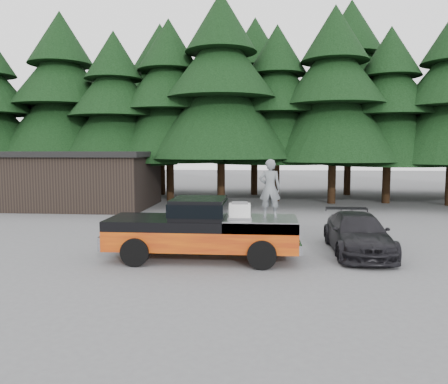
# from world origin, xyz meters

# --- Properties ---
(ground) EXTENTS (120.00, 120.00, 0.00)m
(ground) POSITION_xyz_m (0.00, 0.00, 0.00)
(ground) COLOR #535456
(ground) RESTS_ON ground
(pickup_truck) EXTENTS (6.00, 2.04, 1.33)m
(pickup_truck) POSITION_xyz_m (-0.23, 0.19, 0.67)
(pickup_truck) COLOR #D05609
(pickup_truck) RESTS_ON ground
(truck_cab) EXTENTS (1.66, 1.90, 0.59)m
(truck_cab) POSITION_xyz_m (-0.33, 0.19, 1.62)
(truck_cab) COLOR black
(truck_cab) RESTS_ON pickup_truck
(air_compressor) EXTENTS (0.66, 0.55, 0.44)m
(air_compressor) POSITION_xyz_m (0.95, -0.04, 1.55)
(air_compressor) COLOR silver
(air_compressor) RESTS_ON pickup_truck
(man_on_bed) EXTENTS (0.67, 0.46, 1.79)m
(man_on_bed) POSITION_xyz_m (1.85, 0.35, 2.23)
(man_on_bed) COLOR slate
(man_on_bed) RESTS_ON pickup_truck
(parked_car) EXTENTS (1.83, 4.46, 1.29)m
(parked_car) POSITION_xyz_m (4.77, 1.47, 0.65)
(parked_car) COLOR black
(parked_car) RESTS_ON ground
(utility_building) EXTENTS (8.40, 6.40, 3.30)m
(utility_building) POSITION_xyz_m (-9.00, 12.00, 1.67)
(utility_building) COLOR black
(utility_building) RESTS_ON ground
(treeline) EXTENTS (60.15, 16.05, 17.50)m
(treeline) POSITION_xyz_m (0.42, 17.20, 7.72)
(treeline) COLOR black
(treeline) RESTS_ON ground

